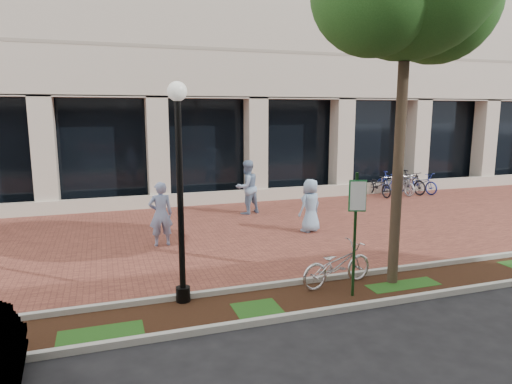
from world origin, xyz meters
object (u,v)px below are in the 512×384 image
object	(u,v)px
parking_sign	(356,219)
pedestrian_right	(310,206)
locked_bicycle	(337,265)
bike_rack_cluster	(400,184)
lamppost	(180,182)
pedestrian_mid	(247,187)
bollard	(410,187)
pedestrian_left	(161,214)

from	to	relation	value
parking_sign	pedestrian_right	distance (m)	5.06
parking_sign	locked_bicycle	distance (m)	1.29
locked_bicycle	bike_rack_cluster	size ratio (longest dim) A/B	0.57
lamppost	pedestrian_mid	xyz separation A→B (m)	(3.52, 7.01, -1.40)
pedestrian_mid	bike_rack_cluster	world-z (taller)	pedestrian_mid
locked_bicycle	bollard	distance (m)	11.45
pedestrian_left	pedestrian_mid	size ratio (longest dim) A/B	0.92
pedestrian_right	bollard	size ratio (longest dim) A/B	1.92
parking_sign	bike_rack_cluster	distance (m)	12.29
pedestrian_left	pedestrian_mid	bearing A→B (deg)	-139.43
lamppost	locked_bicycle	size ratio (longest dim) A/B	2.38
pedestrian_left	pedestrian_right	bearing A→B (deg)	179.38
pedestrian_left	bollard	world-z (taller)	pedestrian_left
bike_rack_cluster	pedestrian_left	bearing A→B (deg)	-165.66
lamppost	pedestrian_mid	world-z (taller)	lamppost
pedestrian_right	bollard	xyz separation A→B (m)	(6.67, 3.97, -0.38)
pedestrian_right	pedestrian_left	bearing A→B (deg)	-21.57
lamppost	pedestrian_right	distance (m)	6.28
locked_bicycle	pedestrian_right	distance (m)	4.42
locked_bicycle	pedestrian_mid	bearing A→B (deg)	-12.71
parking_sign	bike_rack_cluster	xyz separation A→B (m)	(7.88, 9.37, -1.09)
lamppost	pedestrian_mid	distance (m)	7.97
lamppost	bike_rack_cluster	distance (m)	14.16
parking_sign	locked_bicycle	bearing A→B (deg)	112.45
pedestrian_right	bollard	bearing A→B (deg)	-171.31
parking_sign	bollard	bearing A→B (deg)	68.00
lamppost	pedestrian_mid	bearing A→B (deg)	63.32
parking_sign	lamppost	xyz separation A→B (m)	(-3.26, 0.83, 0.78)
lamppost	pedestrian_right	bearing A→B (deg)	40.94
pedestrian_right	locked_bicycle	bearing A→B (deg)	49.96
lamppost	locked_bicycle	world-z (taller)	lamppost
bollard	parking_sign	bearing A→B (deg)	-132.31
bollard	bike_rack_cluster	world-z (taller)	bike_rack_cluster
pedestrian_left	lamppost	bearing A→B (deg)	87.65
pedestrian_left	pedestrian_mid	xyz separation A→B (m)	(3.44, 3.07, 0.08)
pedestrian_mid	bollard	bearing A→B (deg)	165.19
parking_sign	locked_bicycle	size ratio (longest dim) A/B	1.42
lamppost	bollard	bearing A→B (deg)	35.24
pedestrian_mid	pedestrian_right	xyz separation A→B (m)	(1.07, -3.03, -0.15)
locked_bicycle	pedestrian_mid	distance (m)	7.24
lamppost	pedestrian_right	world-z (taller)	lamppost
pedestrian_left	pedestrian_mid	distance (m)	4.61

